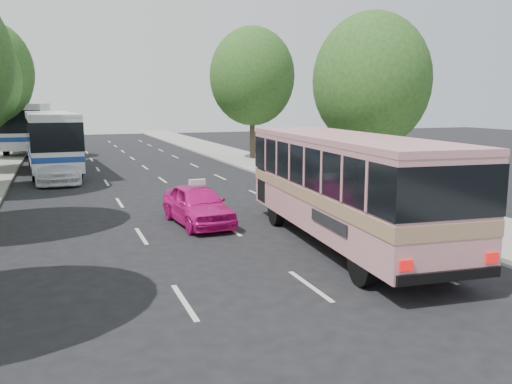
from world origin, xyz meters
name	(u,v)px	position (x,y,z in m)	size (l,w,h in m)	color
ground	(240,266)	(0.00, 0.00, 0.00)	(120.00, 120.00, 0.00)	black
sidewalk_right	(266,165)	(8.50, 20.00, 0.06)	(4.00, 90.00, 0.12)	#9E998E
tree_right_near	(374,76)	(8.78, 7.94, 5.20)	(5.10, 5.10, 7.95)	#38281E
tree_right_far	(254,73)	(9.08, 23.94, 6.12)	(6.00, 6.00, 9.35)	#38281E
pink_bus	(345,178)	(3.48, 0.91, 1.99)	(3.33, 10.17, 3.19)	#CA8289
pink_taxi	(198,205)	(0.17, 5.02, 0.68)	(1.61, 4.01, 1.37)	#D91284
white_pickup	(58,167)	(-4.21, 17.19, 0.78)	(2.19, 5.38, 1.56)	white
tour_coach_front	(51,136)	(-4.50, 21.70, 2.11)	(3.23, 11.85, 3.51)	white
tour_coach_rear	(29,123)	(-6.30, 36.60, 2.40)	(3.49, 13.43, 3.98)	white
taxi_roof_sign	(197,182)	(0.17, 5.02, 1.46)	(0.55, 0.18, 0.18)	silver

